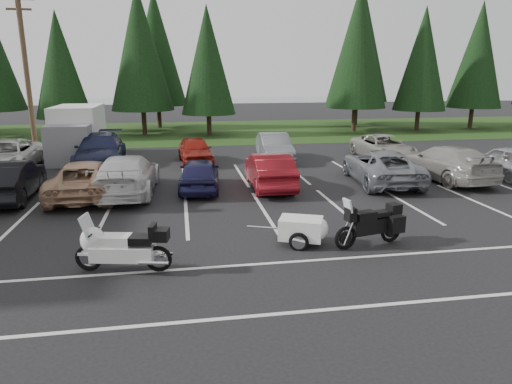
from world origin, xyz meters
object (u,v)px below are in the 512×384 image
object	(u,v)px
car_near_5	(269,170)
car_near_3	(127,175)
car_near_1	(10,180)
car_near_4	(199,174)
car_far_4	(383,147)
car_near_6	(381,166)
box_truck	(75,134)
utility_pole	(27,73)
touring_motorcycle	(122,243)
car_near_7	(446,163)
car_far_1	(100,150)
car_near_2	(87,179)
car_far_2	(195,150)
car_far_3	(274,147)
adventure_motorcycle	(369,221)
car_near_8	(508,161)
cargo_trailer	(301,231)
car_far_0	(5,156)

from	to	relation	value
car_near_5	car_near_3	bearing A→B (deg)	1.79
car_near_1	car_near_4	distance (m)	7.17
car_near_3	car_far_4	distance (m)	14.44
car_near_6	box_truck	bearing A→B (deg)	-23.72
car_near_4	car_far_4	xyz separation A→B (m)	(10.49, 5.31, -0.00)
utility_pole	car_near_5	distance (m)	14.26
touring_motorcycle	car_near_6	bearing A→B (deg)	48.58
car_near_6	car_near_7	world-z (taller)	car_near_7
car_far_1	car_far_4	world-z (taller)	car_far_1
car_near_2	car_far_2	world-z (taller)	car_near_2
car_far_3	car_far_4	world-z (taller)	car_far_3
car_far_1	car_far_3	bearing A→B (deg)	-2.24
car_near_4	adventure_motorcycle	bearing A→B (deg)	126.21
car_near_8	car_far_4	xyz separation A→B (m)	(-3.65, 5.28, -0.07)
car_far_3	adventure_motorcycle	xyz separation A→B (m)	(-0.05, -13.10, -0.00)
car_near_3	car_far_2	distance (m)	6.85
touring_motorcycle	cargo_trailer	xyz separation A→B (m)	(4.72, 1.02, -0.33)
car_near_3	car_far_0	bearing A→B (deg)	-37.83
car_near_4	car_near_7	world-z (taller)	car_near_7
car_far_0	car_far_4	world-z (taller)	car_far_0
car_far_4	car_near_5	bearing A→B (deg)	-146.77
car_far_3	adventure_motorcycle	distance (m)	13.10
car_near_6	touring_motorcycle	world-z (taller)	car_near_6
car_near_6	utility_pole	bearing A→B (deg)	-19.20
car_far_0	adventure_motorcycle	size ratio (longest dim) A/B	2.29
car_near_2	car_near_7	distance (m)	15.46
car_near_2	adventure_motorcycle	xyz separation A→B (m)	(8.73, -6.82, 0.02)
car_near_5	car_near_7	distance (m)	8.16
cargo_trailer	car_near_5	bearing A→B (deg)	108.42
car_near_5	car_far_2	xyz separation A→B (m)	(-2.85, 6.12, -0.06)
car_near_5	car_far_2	bearing A→B (deg)	-63.90
car_near_6	car_far_3	distance (m)	6.97
utility_pole	cargo_trailer	size ratio (longest dim) A/B	5.26
box_truck	car_near_4	distance (m)	10.38
car_near_3	car_near_4	distance (m)	2.87
car_near_7	touring_motorcycle	xyz separation A→B (m)	(-13.28, -7.85, -0.06)
car_far_0	adventure_motorcycle	distance (m)	18.31
car_near_1	car_near_7	bearing A→B (deg)	178.19
car_near_3	car_far_0	xyz separation A→B (m)	(-6.31, 5.38, -0.02)
box_truck	car_near_4	size ratio (longest dim) A/B	1.41
car_near_2	car_far_4	xyz separation A→B (m)	(14.88, 5.62, -0.04)
car_far_0	touring_motorcycle	world-z (taller)	car_far_0
utility_pole	car_far_2	size ratio (longest dim) A/B	2.23
car_far_3	car_near_6	bearing A→B (deg)	-57.18
car_near_8	car_far_2	world-z (taller)	car_near_8
car_near_6	adventure_motorcycle	xyz separation A→B (m)	(-3.57, -7.09, -0.00)
box_truck	car_near_5	world-z (taller)	box_truck
car_far_0	cargo_trailer	world-z (taller)	car_far_0
car_near_7	car_far_3	size ratio (longest dim) A/B	1.21
utility_pole	car_far_1	size ratio (longest dim) A/B	1.57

